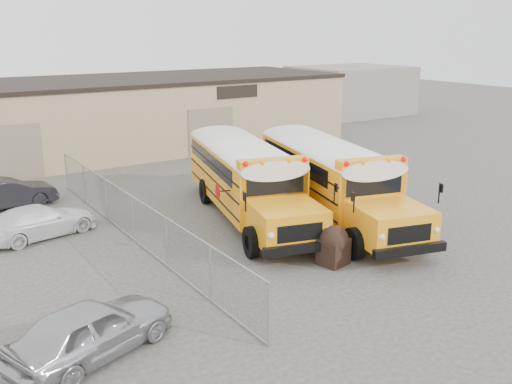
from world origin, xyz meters
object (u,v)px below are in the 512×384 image
car_silver (92,329)px  car_white (40,221)px  school_bus_left (209,144)px  school_bus_right (275,144)px  car_dark (8,193)px  tarp_bundle (334,245)px

car_silver → car_white: bearing=-25.3°
school_bus_left → school_bus_right: (2.96, -1.98, 0.03)m
school_bus_left → car_white: (-9.85, -4.32, -1.25)m
car_silver → school_bus_left: bearing=-57.5°
school_bus_left → car_dark: bearing=178.4°
school_bus_left → school_bus_right: size_ratio=0.99×
car_white → car_dark: bearing=-8.7°
car_white → car_silver: bearing=161.5°
school_bus_left → car_white: school_bus_left is taller
school_bus_right → car_white: bearing=-169.6°
car_white → car_dark: car_dark is taller
school_bus_right → car_dark: (-13.10, 2.26, -1.22)m
car_silver → car_dark: bearing=-22.1°
car_silver → car_dark: size_ratio=1.04×
car_white → car_dark: (-0.30, 4.60, 0.05)m
car_dark → school_bus_right: bearing=-104.4°
tarp_bundle → car_silver: bearing=-172.8°
school_bus_left → car_dark: (-10.14, 0.28, -1.20)m
car_white → tarp_bundle: bearing=-149.6°
school_bus_right → tarp_bundle: size_ratio=8.33×
school_bus_left → car_dark: size_ratio=2.77×
tarp_bundle → car_silver: 8.78m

